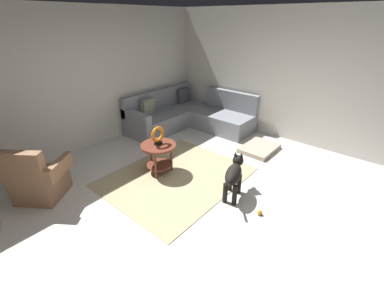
# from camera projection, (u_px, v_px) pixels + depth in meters

# --- Properties ---
(ground_plane) EXTENTS (6.00, 6.00, 0.10)m
(ground_plane) POSITION_uv_depth(u_px,v_px,m) (203.00, 200.00, 3.97)
(ground_plane) COLOR silver
(wall_back) EXTENTS (6.00, 0.12, 2.70)m
(wall_back) POSITION_uv_depth(u_px,v_px,m) (86.00, 81.00, 5.06)
(wall_back) COLOR silver
(wall_back) RESTS_ON ground_plane
(wall_right) EXTENTS (0.12, 6.00, 2.70)m
(wall_right) POSITION_uv_depth(u_px,v_px,m) (292.00, 77.00, 5.38)
(wall_right) COLOR silver
(wall_right) RESTS_ON ground_plane
(area_rug) EXTENTS (2.30, 1.90, 0.01)m
(area_rug) POSITION_uv_depth(u_px,v_px,m) (176.00, 177.00, 4.46)
(area_rug) COLOR tan
(area_rug) RESTS_ON ground_plane
(sectional_couch) EXTENTS (2.20, 2.25, 0.88)m
(sectional_couch) POSITION_uv_depth(u_px,v_px,m) (188.00, 116.00, 6.36)
(sectional_couch) COLOR gray
(sectional_couch) RESTS_ON ground_plane
(armchair) EXTENTS (0.96, 1.00, 0.88)m
(armchair) POSITION_uv_depth(u_px,v_px,m) (37.00, 179.00, 3.82)
(armchair) COLOR #936B4C
(armchair) RESTS_ON ground_plane
(side_table) EXTENTS (0.60, 0.60, 0.54)m
(side_table) POSITION_uv_depth(u_px,v_px,m) (159.00, 151.00, 4.42)
(side_table) COLOR brown
(side_table) RESTS_ON ground_plane
(torus_sculpture) EXTENTS (0.28, 0.08, 0.33)m
(torus_sculpture) POSITION_uv_depth(u_px,v_px,m) (158.00, 135.00, 4.30)
(torus_sculpture) COLOR black
(torus_sculpture) RESTS_ON side_table
(dog_bed_mat) EXTENTS (0.80, 0.60, 0.09)m
(dog_bed_mat) POSITION_uv_depth(u_px,v_px,m) (259.00, 148.00, 5.34)
(dog_bed_mat) COLOR #B2A38E
(dog_bed_mat) RESTS_ON ground_plane
(dog) EXTENTS (0.82, 0.38, 0.63)m
(dog) POSITION_uv_depth(u_px,v_px,m) (234.00, 174.00, 3.84)
(dog) COLOR black
(dog) RESTS_ON ground_plane
(dog_toy_ball) EXTENTS (0.07, 0.07, 0.07)m
(dog_toy_ball) POSITION_uv_depth(u_px,v_px,m) (259.00, 213.00, 3.59)
(dog_toy_ball) COLOR orange
(dog_toy_ball) RESTS_ON ground_plane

